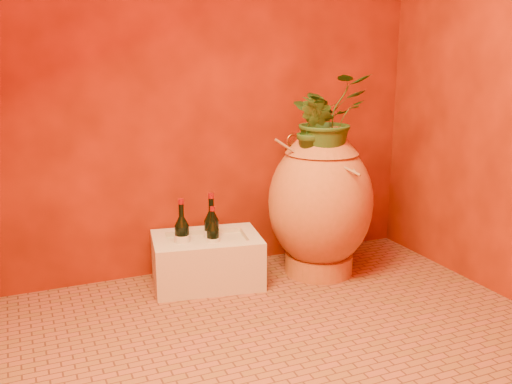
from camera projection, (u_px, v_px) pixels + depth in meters
name	position (u px, v px, depth m)	size (l,w,h in m)	color
floor	(289.00, 339.00, 2.58)	(2.50, 2.50, 0.00)	brown
wall_back	(212.00, 53.00, 3.16)	(2.50, 0.02, 2.50)	#521304
amphora	(320.00, 202.00, 3.25)	(0.79, 0.79, 0.85)	#B46332
stone_basin	(207.00, 261.00, 3.16)	(0.64, 0.49, 0.27)	beige
wine_bottle_a	(182.00, 237.00, 3.12)	(0.08, 0.08, 0.34)	black
wine_bottle_b	(212.00, 233.00, 3.19)	(0.09, 0.09, 0.35)	black
wine_bottle_c	(213.00, 240.00, 3.13)	(0.07, 0.07, 0.29)	black
wall_tap	(294.00, 148.00, 3.39)	(0.08, 0.17, 0.18)	#A86F26
plant_main	(327.00, 118.00, 3.11)	(0.43, 0.37, 0.48)	#264D1B
plant_side	(314.00, 130.00, 3.06)	(0.20, 0.16, 0.36)	#264D1B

